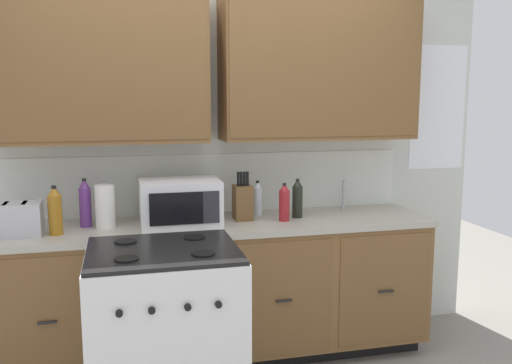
% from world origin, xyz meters
% --- Properties ---
extents(wall_unit, '(3.88, 0.40, 2.39)m').
position_xyz_m(wall_unit, '(0.00, 0.50, 1.63)').
color(wall_unit, silver).
rests_on(wall_unit, ground_plane).
extents(counter_run, '(2.71, 0.64, 0.91)m').
position_xyz_m(counter_run, '(0.00, 0.30, 0.47)').
color(counter_run, black).
rests_on(counter_run, ground_plane).
extents(stove_range, '(0.76, 0.68, 0.95)m').
position_xyz_m(stove_range, '(-0.40, -0.33, 0.47)').
color(stove_range, white).
rests_on(stove_range, ground_plane).
extents(microwave, '(0.48, 0.37, 0.28)m').
position_xyz_m(microwave, '(-0.25, 0.27, 1.05)').
color(microwave, white).
rests_on(microwave, counter_run).
extents(toaster, '(0.28, 0.18, 0.19)m').
position_xyz_m(toaster, '(-1.17, 0.23, 1.01)').
color(toaster, '#B7B7BC').
rests_on(toaster, counter_run).
extents(knife_block, '(0.11, 0.14, 0.31)m').
position_xyz_m(knife_block, '(0.16, 0.33, 1.03)').
color(knife_block, brown).
rests_on(knife_block, counter_run).
extents(sink_faucet, '(0.02, 0.02, 0.20)m').
position_xyz_m(sink_faucet, '(0.93, 0.51, 1.01)').
color(sink_faucet, '#B2B5BA').
rests_on(sink_faucet, counter_run).
extents(paper_towel_roll, '(0.12, 0.12, 0.26)m').
position_xyz_m(paper_towel_roll, '(-0.69, 0.31, 1.04)').
color(paper_towel_roll, white).
rests_on(paper_towel_roll, counter_run).
extents(bottle_violet, '(0.07, 0.07, 0.30)m').
position_xyz_m(bottle_violet, '(-0.81, 0.37, 1.06)').
color(bottle_violet, '#663384').
rests_on(bottle_violet, counter_run).
extents(bottle_red, '(0.07, 0.07, 0.24)m').
position_xyz_m(bottle_red, '(0.41, 0.23, 1.03)').
color(bottle_red, maroon).
rests_on(bottle_red, counter_run).
extents(bottle_amber, '(0.08, 0.08, 0.28)m').
position_xyz_m(bottle_amber, '(-0.96, 0.20, 1.05)').
color(bottle_amber, '#9E6619').
rests_on(bottle_amber, counter_run).
extents(bottle_dark, '(0.07, 0.07, 0.26)m').
position_xyz_m(bottle_dark, '(0.52, 0.31, 1.04)').
color(bottle_dark, black).
rests_on(bottle_dark, counter_run).
extents(bottle_clear, '(0.06, 0.06, 0.23)m').
position_xyz_m(bottle_clear, '(0.29, 0.44, 1.03)').
color(bottle_clear, silver).
rests_on(bottle_clear, counter_run).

